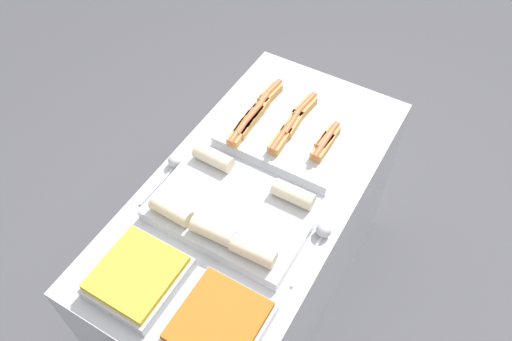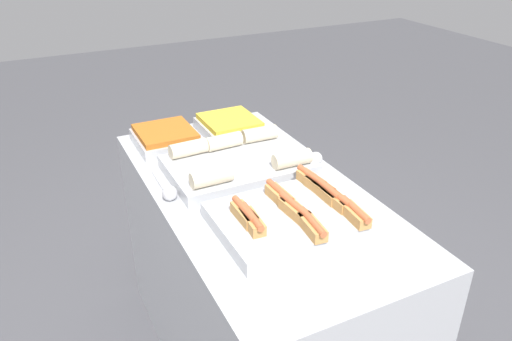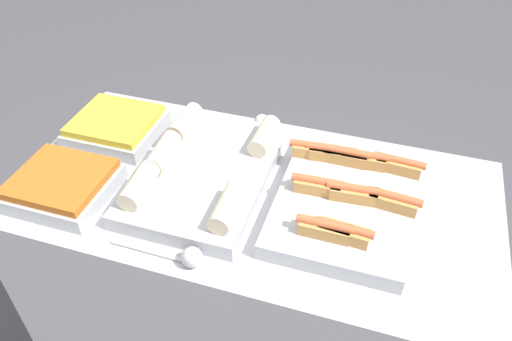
{
  "view_description": "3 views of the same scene",
  "coord_description": "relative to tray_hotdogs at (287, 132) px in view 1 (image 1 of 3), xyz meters",
  "views": [
    {
      "loc": [
        -0.96,
        -0.56,
        2.37
      ],
      "look_at": [
        0.01,
        0.0,
        0.98
      ],
      "focal_mm": 35.0,
      "sensor_mm": 36.0,
      "label": 1
    },
    {
      "loc": [
        1.45,
        -0.71,
        1.83
      ],
      "look_at": [
        0.01,
        0.0,
        0.98
      ],
      "focal_mm": 35.0,
      "sensor_mm": 36.0,
      "label": 2
    },
    {
      "loc": [
        0.34,
        -1.03,
        1.9
      ],
      "look_at": [
        0.01,
        0.0,
        0.98
      ],
      "focal_mm": 35.0,
      "sensor_mm": 36.0,
      "label": 3
    }
  ],
  "objects": [
    {
      "name": "serving_spoon_near",
      "position": [
        -0.34,
        -0.32,
        -0.01
      ],
      "size": [
        0.26,
        0.05,
        0.05
      ],
      "color": "silver",
      "rests_on": "counter"
    },
    {
      "name": "tray_wraps",
      "position": [
        -0.42,
        -0.01,
        0.0
      ],
      "size": [
        0.37,
        0.55,
        0.11
      ],
      "color": "#B7BABF",
      "rests_on": "counter"
    },
    {
      "name": "counter",
      "position": [
        -0.27,
        -0.01,
        -0.49
      ],
      "size": [
        1.41,
        0.72,
        0.9
      ],
      "color": "#B7BABF",
      "rests_on": "ground_plane"
    },
    {
      "name": "serving_spoon_far",
      "position": [
        -0.35,
        0.3,
        -0.01
      ],
      "size": [
        0.24,
        0.05,
        0.05
      ],
      "color": "silver",
      "rests_on": "counter"
    },
    {
      "name": "tray_hotdogs",
      "position": [
        0.0,
        0.0,
        0.0
      ],
      "size": [
        0.4,
        0.49,
        0.1
      ],
      "color": "#B7BABF",
      "rests_on": "counter"
    },
    {
      "name": "tray_side_front",
      "position": [
        -0.79,
        -0.19,
        -0.0
      ],
      "size": [
        0.27,
        0.26,
        0.07
      ],
      "color": "#B7BABF",
      "rests_on": "counter"
    },
    {
      "name": "ground_plane",
      "position": [
        -0.27,
        -0.01,
        -0.94
      ],
      "size": [
        12.0,
        12.0,
        0.0
      ],
      "primitive_type": "plane",
      "color": "#4C4C51"
    },
    {
      "name": "tray_side_back",
      "position": [
        -0.79,
        0.11,
        -0.0
      ],
      "size": [
        0.27,
        0.26,
        0.07
      ],
      "color": "#B7BABF",
      "rests_on": "counter"
    }
  ]
}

